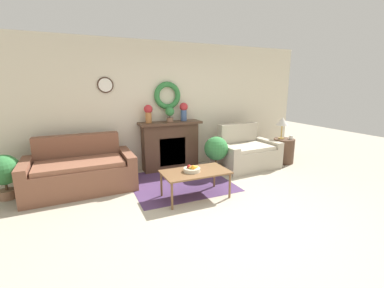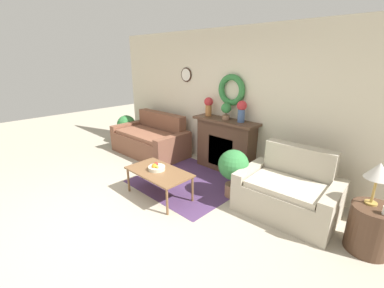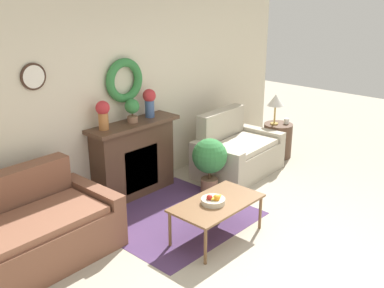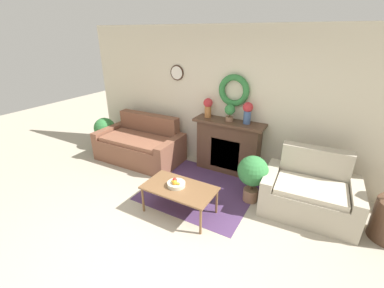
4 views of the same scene
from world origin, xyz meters
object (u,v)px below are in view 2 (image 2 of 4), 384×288
coffee_table (159,173)px  potted_plant_floor_by_couch (127,126)px  side_table_by_loveseat (370,229)px  potted_plant_floor_by_loveseat (233,167)px  fruit_bowl (156,168)px  vase_on_mantel_left (209,105)px  vase_on_mantel_right (242,110)px  couch_left (151,140)px  potted_plant_on_mantel (226,110)px  fireplace (225,145)px  loveseat_right (288,192)px  table_lamp (379,172)px

coffee_table → potted_plant_floor_by_couch: bearing=157.1°
side_table_by_loveseat → potted_plant_floor_by_loveseat: bearing=-177.5°
fruit_bowl → vase_on_mantel_left: (-0.27, 1.58, 0.78)m
fruit_bowl → vase_on_mantel_right: size_ratio=0.69×
couch_left → vase_on_mantel_right: size_ratio=4.63×
vase_on_mantel_left → potted_plant_floor_by_couch: size_ratio=0.50×
potted_plant_on_mantel → potted_plant_floor_by_loveseat: size_ratio=0.40×
fireplace → couch_left: 1.89m
fruit_bowl → potted_plant_on_mantel: bearing=83.3°
vase_on_mantel_left → side_table_by_loveseat: bearing=-12.3°
vase_on_mantel_left → potted_plant_on_mantel: bearing=-2.5°
vase_on_mantel_left → potted_plant_floor_by_loveseat: size_ratio=0.47×
loveseat_right → fruit_bowl: size_ratio=5.10×
side_table_by_loveseat → vase_on_mantel_right: (-2.28, 0.67, 0.99)m
couch_left → potted_plant_on_mantel: size_ratio=5.74×
fireplace → vase_on_mantel_right: 0.81m
table_lamp → vase_on_mantel_right: bearing=164.4°
side_table_by_loveseat → potted_plant_floor_by_couch: 5.56m
couch_left → fruit_bowl: bearing=-35.8°
fireplace → coffee_table: (-0.12, -1.58, -0.12)m
coffee_table → potted_plant_floor_by_couch: size_ratio=1.46×
vase_on_mantel_left → vase_on_mantel_right: size_ratio=0.95×
table_lamp → potted_plant_floor_by_loveseat: bearing=-175.9°
potted_plant_on_mantel → coffee_table: bearing=-94.5°
coffee_table → vase_on_mantel_left: bearing=101.9°
loveseat_right → potted_plant_floor_by_loveseat: bearing=-171.6°
potted_plant_floor_by_loveseat → vase_on_mantel_left: bearing=147.6°
couch_left → fireplace: bearing=12.3°
couch_left → table_lamp: bearing=-3.6°
fruit_bowl → potted_plant_floor_by_loveseat: (0.91, 0.83, 0.02)m
potted_plant_on_mantel → fruit_bowl: bearing=-96.7°
fireplace → potted_plant_floor_by_loveseat: bearing=-45.8°
potted_plant_floor_by_loveseat → fireplace: bearing=134.2°
fruit_bowl → potted_plant_floor_by_loveseat: 1.23m
fireplace → table_lamp: table_lamp is taller
loveseat_right → table_lamp: (0.97, -0.04, 0.65)m
vase_on_mantel_left → potted_plant_floor_by_couch: 2.64m
table_lamp → potted_plant_floor_by_loveseat: size_ratio=0.64×
fruit_bowl → table_lamp: 2.93m
potted_plant_on_mantel → potted_plant_floor_by_couch: 3.07m
potted_plant_on_mantel → potted_plant_floor_by_couch: size_ratio=0.43×
side_table_by_loveseat → potted_plant_floor_by_couch: size_ratio=0.78×
potted_plant_floor_by_loveseat → fruit_bowl: bearing=-137.7°
fruit_bowl → vase_on_mantel_left: bearing=99.8°
fireplace → fruit_bowl: fireplace is taller
potted_plant_floor_by_couch → potted_plant_floor_by_loveseat: potted_plant_floor_by_loveseat is taller
couch_left → side_table_by_loveseat: bearing=-4.2°
fireplace → couch_left: fireplace is taller
loveseat_right → coffee_table: loveseat_right is taller
loveseat_right → potted_plant_floor_by_loveseat: size_ratio=1.74×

